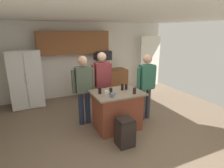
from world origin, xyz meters
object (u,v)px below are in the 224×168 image
at_px(glass_short_whisky, 126,87).
at_px(glass_dark_ale, 100,91).
at_px(refrigerator, 26,79).
at_px(person_guest_left, 146,83).
at_px(kitchen_island, 117,110).
at_px(mug_ceramic_white, 112,95).
at_px(tumbler_amber, 134,91).
at_px(glass_stout_tall, 122,87).
at_px(microwave_over_range, 103,55).
at_px(mug_blue_stoneware, 107,93).
at_px(person_guest_right, 83,86).
at_px(trash_bin, 125,132).
at_px(person_guest_by_door, 102,80).
at_px(glass_pilsner, 111,91).

relative_size(glass_short_whisky, glass_dark_ale, 1.08).
xyz_separation_m(refrigerator, person_guest_left, (2.85, -2.29, 0.13)).
xyz_separation_m(kitchen_island, mug_ceramic_white, (-0.25, -0.25, 0.51)).
xyz_separation_m(tumbler_amber, mug_ceramic_white, (-0.55, 0.02, -0.02)).
bearing_deg(tumbler_amber, glass_stout_tall, 110.69).
bearing_deg(mug_ceramic_white, glass_short_whisky, 32.65).
relative_size(person_guest_left, glass_short_whisky, 12.65).
bearing_deg(microwave_over_range, mug_blue_stoneware, -110.12).
height_order(person_guest_right, mug_ceramic_white, person_guest_right).
bearing_deg(trash_bin, tumbler_amber, 43.16).
bearing_deg(person_guest_by_door, person_guest_left, 52.38).
bearing_deg(glass_short_whisky, glass_stout_tall, -175.02).
bearing_deg(mug_ceramic_white, person_guest_left, 19.22).
xyz_separation_m(glass_pilsner, trash_bin, (0.03, -0.65, -0.70)).
relative_size(microwave_over_range, person_guest_left, 0.32).
distance_m(person_guest_by_door, tumbler_amber, 1.11).
height_order(person_guest_left, glass_pilsner, person_guest_left).
xyz_separation_m(person_guest_right, glass_stout_tall, (0.83, -0.47, -0.00)).
xyz_separation_m(kitchen_island, glass_pilsner, (-0.19, -0.06, 0.53)).
relative_size(kitchen_island, person_guest_by_door, 0.65).
relative_size(kitchen_island, glass_short_whisky, 8.45).
bearing_deg(trash_bin, person_guest_right, 111.22).
bearing_deg(glass_short_whisky, trash_bin, -119.41).
distance_m(person_guest_left, person_guest_by_door, 1.17).
bearing_deg(person_guest_left, kitchen_island, -0.00).
bearing_deg(refrigerator, glass_pilsner, -55.14).
bearing_deg(person_guest_by_door, trash_bin, -9.05).
bearing_deg(mug_blue_stoneware, person_guest_right, 118.94).
relative_size(refrigerator, person_guest_by_door, 0.99).
xyz_separation_m(tumbler_amber, glass_stout_tall, (-0.13, 0.35, 0.01)).
xyz_separation_m(person_guest_left, tumbler_amber, (-0.61, -0.42, -0.01)).
relative_size(refrigerator, glass_stout_tall, 11.18).
xyz_separation_m(kitchen_island, person_guest_right, (-0.65, 0.55, 0.54)).
relative_size(glass_pilsner, mug_blue_stoneware, 1.12).
xyz_separation_m(tumbler_amber, trash_bin, (-0.47, -0.44, -0.70)).
distance_m(glass_stout_tall, trash_bin, 1.11).
bearing_deg(tumbler_amber, person_guest_right, 139.37).
height_order(microwave_over_range, glass_dark_ale, microwave_over_range).
xyz_separation_m(glass_pilsner, mug_ceramic_white, (-0.05, -0.19, -0.02)).
relative_size(microwave_over_range, trash_bin, 0.92).
height_order(refrigerator, mug_blue_stoneware, refrigerator).
xyz_separation_m(person_guest_right, mug_ceramic_white, (0.41, -0.80, -0.04)).
height_order(person_guest_right, tumbler_amber, person_guest_right).
xyz_separation_m(mug_blue_stoneware, mug_ceramic_white, (0.06, -0.17, -0.00)).
height_order(microwave_over_range, kitchen_island, microwave_over_range).
distance_m(glass_short_whisky, mug_ceramic_white, 0.63).
height_order(mug_blue_stoneware, mug_ceramic_white, mug_blue_stoneware).
xyz_separation_m(person_guest_by_door, mug_ceramic_white, (-0.17, -1.02, -0.06)).
bearing_deg(glass_dark_ale, person_guest_right, 116.62).
height_order(mug_ceramic_white, trash_bin, mug_ceramic_white).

